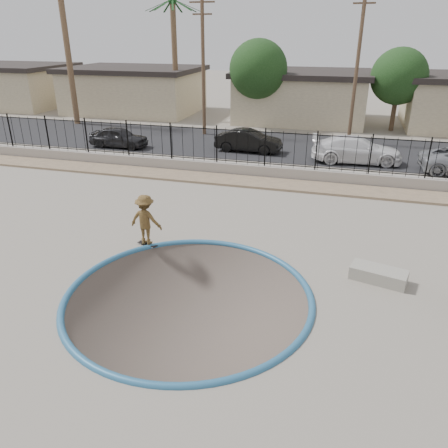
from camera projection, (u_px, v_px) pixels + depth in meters
ground at (269, 187)px, 24.15m from camera, size 120.00×120.00×2.20m
bowl_pit at (189, 296)px, 12.26m from camera, size 6.84×6.84×1.80m
coping_ring at (189, 296)px, 12.26m from camera, size 7.04×7.04×0.20m
rock_strip at (260, 183)px, 21.21m from camera, size 42.00×1.60×0.11m
retaining_wall at (264, 171)px, 22.08m from camera, size 42.00×0.45×0.60m
fence at (265, 148)px, 21.60m from camera, size 40.00×0.04×1.80m
street at (283, 146)px, 28.10m from camera, size 90.00×8.00×0.04m
house_west_far at (13, 85)px, 42.53m from camera, size 10.60×8.60×3.90m
house_west at (135, 89)px, 39.34m from camera, size 11.60×8.60×3.90m
house_center at (302, 95)px, 35.67m from camera, size 10.60×8.60×3.90m
palm_left at (63, 14)px, 31.68m from camera, size 2.30×2.30×11.30m
palm_mid at (174, 33)px, 34.00m from camera, size 2.30×2.30×9.30m
utility_pole_left at (203, 65)px, 29.43m from camera, size 1.70×0.24×9.00m
utility_pole_mid at (357, 64)px, 26.87m from camera, size 1.70×0.24×9.50m
street_tree_left at (258, 69)px, 32.42m from camera, size 4.32×4.32×6.36m
street_tree_mid at (399, 77)px, 30.99m from camera, size 3.96×3.96×5.83m
skater at (146, 222)px, 14.79m from camera, size 1.17×0.72×1.76m
skateboard at (148, 244)px, 15.12m from camera, size 0.79×0.39×0.07m
concrete_ledge at (378, 275)px, 12.94m from camera, size 1.72×1.08×0.40m
car_a at (119, 137)px, 27.57m from camera, size 3.69×1.49×1.26m
car_b at (249, 141)px, 26.52m from camera, size 4.07×1.59×1.32m
car_c at (356, 150)px, 24.34m from camera, size 5.08×2.41×1.43m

